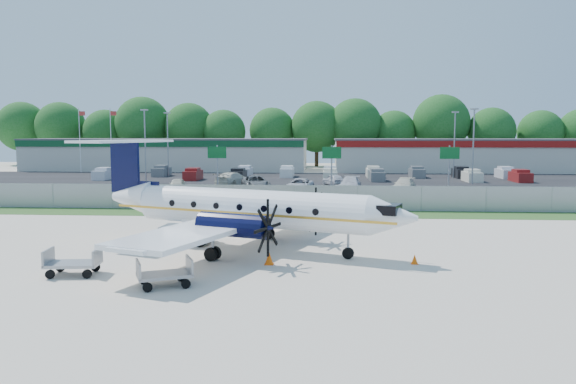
# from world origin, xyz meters

# --- Properties ---
(ground) EXTENTS (170.00, 170.00, 0.00)m
(ground) POSITION_xyz_m (0.00, 0.00, 0.00)
(ground) COLOR beige
(ground) RESTS_ON ground
(grass_verge) EXTENTS (170.00, 4.00, 0.02)m
(grass_verge) POSITION_xyz_m (0.00, 12.00, 0.01)
(grass_verge) COLOR #2D561E
(grass_verge) RESTS_ON ground
(access_road) EXTENTS (170.00, 8.00, 0.02)m
(access_road) POSITION_xyz_m (0.00, 19.00, 0.01)
(access_road) COLOR black
(access_road) RESTS_ON ground
(parking_lot) EXTENTS (170.00, 32.00, 0.02)m
(parking_lot) POSITION_xyz_m (0.00, 40.00, 0.01)
(parking_lot) COLOR black
(parking_lot) RESTS_ON ground
(perimeter_fence) EXTENTS (120.00, 0.06, 1.99)m
(perimeter_fence) POSITION_xyz_m (0.00, 14.00, 1.00)
(perimeter_fence) COLOR gray
(perimeter_fence) RESTS_ON ground
(building_west) EXTENTS (46.40, 12.40, 5.24)m
(building_west) POSITION_xyz_m (-24.00, 61.98, 2.63)
(building_west) COLOR beige
(building_west) RESTS_ON ground
(building_east) EXTENTS (44.40, 12.40, 5.24)m
(building_east) POSITION_xyz_m (26.00, 61.98, 2.63)
(building_east) COLOR beige
(building_east) RESTS_ON ground
(sign_left) EXTENTS (1.80, 0.26, 5.00)m
(sign_left) POSITION_xyz_m (-8.00, 22.91, 3.61)
(sign_left) COLOR gray
(sign_left) RESTS_ON ground
(sign_mid) EXTENTS (1.80, 0.26, 5.00)m
(sign_mid) POSITION_xyz_m (3.00, 22.91, 3.61)
(sign_mid) COLOR gray
(sign_mid) RESTS_ON ground
(sign_right) EXTENTS (1.80, 0.26, 5.00)m
(sign_right) POSITION_xyz_m (14.00, 22.91, 3.61)
(sign_right) COLOR gray
(sign_right) RESTS_ON ground
(flagpole_west) EXTENTS (1.06, 0.12, 10.00)m
(flagpole_west) POSITION_xyz_m (-35.92, 55.00, 5.64)
(flagpole_west) COLOR white
(flagpole_west) RESTS_ON ground
(flagpole_east) EXTENTS (1.06, 0.12, 10.00)m
(flagpole_east) POSITION_xyz_m (-30.92, 55.00, 5.64)
(flagpole_east) COLOR white
(flagpole_east) RESTS_ON ground
(light_pole_nw) EXTENTS (0.90, 0.35, 9.09)m
(light_pole_nw) POSITION_xyz_m (-20.00, 38.00, 5.23)
(light_pole_nw) COLOR gray
(light_pole_nw) RESTS_ON ground
(light_pole_ne) EXTENTS (0.90, 0.35, 9.09)m
(light_pole_ne) POSITION_xyz_m (20.00, 38.00, 5.23)
(light_pole_ne) COLOR gray
(light_pole_ne) RESTS_ON ground
(light_pole_sw) EXTENTS (0.90, 0.35, 9.09)m
(light_pole_sw) POSITION_xyz_m (-20.00, 48.00, 5.23)
(light_pole_sw) COLOR gray
(light_pole_sw) RESTS_ON ground
(light_pole_se) EXTENTS (0.90, 0.35, 9.09)m
(light_pole_se) POSITION_xyz_m (20.00, 48.00, 5.23)
(light_pole_se) COLOR gray
(light_pole_se) RESTS_ON ground
(tree_line) EXTENTS (112.00, 6.00, 14.00)m
(tree_line) POSITION_xyz_m (0.00, 74.00, 0.00)
(tree_line) COLOR #175017
(tree_line) RESTS_ON ground
(aircraft) EXTENTS (18.68, 18.18, 5.75)m
(aircraft) POSITION_xyz_m (-1.82, -1.34, 2.22)
(aircraft) COLOR white
(aircraft) RESTS_ON ground
(pushback_tug) EXTENTS (2.91, 2.19, 1.51)m
(pushback_tug) POSITION_xyz_m (-5.10, -0.09, 0.72)
(pushback_tug) COLOR white
(pushback_tug) RESTS_ON ground
(baggage_cart_near) EXTENTS (2.34, 1.56, 1.16)m
(baggage_cart_near) POSITION_xyz_m (-8.44, -7.34, 0.54)
(baggage_cart_near) COLOR gray
(baggage_cart_near) RESTS_ON ground
(baggage_cart_far) EXTENTS (2.46, 2.04, 1.12)m
(baggage_cart_far) POSITION_xyz_m (-3.95, -8.86, 0.52)
(baggage_cart_far) COLOR gray
(baggage_cart_far) RESTS_ON ground
(cone_nose) EXTENTS (0.33, 0.33, 0.46)m
(cone_nose) POSITION_xyz_m (6.69, -4.19, 0.22)
(cone_nose) COLOR #FF5D08
(cone_nose) RESTS_ON ground
(cone_port_wing) EXTENTS (0.43, 0.43, 0.60)m
(cone_port_wing) POSITION_xyz_m (-0.15, -4.76, 0.29)
(cone_port_wing) COLOR #FF5D08
(cone_port_wing) RESTS_ON ground
(cone_starboard_wing) EXTENTS (0.37, 0.37, 0.53)m
(cone_starboard_wing) POSITION_xyz_m (-0.87, 13.57, 0.25)
(cone_starboard_wing) COLOR #FF5D08
(cone_starboard_wing) RESTS_ON ground
(road_car_west) EXTENTS (4.67, 2.48, 1.29)m
(road_car_west) POSITION_xyz_m (-19.43, 16.83, 0.00)
(road_car_west) COLOR navy
(road_car_west) RESTS_ON ground
(road_car_mid) EXTENTS (4.86, 2.86, 1.55)m
(road_car_mid) POSITION_xyz_m (3.57, 20.85, 0.00)
(road_car_mid) COLOR silver
(road_car_mid) RESTS_ON ground
(parked_car_a) EXTENTS (2.03, 4.04, 1.32)m
(parked_car_a) POSITION_xyz_m (-13.45, 28.39, 0.00)
(parked_car_a) COLOR beige
(parked_car_a) RESTS_ON ground
(parked_car_b) EXTENTS (4.03, 6.12, 1.56)m
(parked_car_b) POSITION_xyz_m (-5.15, 29.67, 0.00)
(parked_car_b) COLOR #595B5E
(parked_car_b) RESTS_ON ground
(parked_car_c) EXTENTS (3.09, 5.28, 1.38)m
(parked_car_c) POSITION_xyz_m (-0.28, 28.26, 0.00)
(parked_car_c) COLOR silver
(parked_car_c) RESTS_ON ground
(parked_car_d) EXTENTS (2.70, 5.29, 1.47)m
(parked_car_d) POSITION_xyz_m (5.07, 29.88, 0.00)
(parked_car_d) COLOR silver
(parked_car_d) RESTS_ON ground
(parked_car_e) EXTENTS (3.24, 5.14, 1.39)m
(parked_car_e) POSITION_xyz_m (10.71, 29.11, 0.00)
(parked_car_e) COLOR beige
(parked_car_e) RESTS_ON ground
(parked_car_f) EXTENTS (4.12, 5.98, 1.61)m
(parked_car_f) POSITION_xyz_m (-8.41, 34.26, 0.00)
(parked_car_f) COLOR beige
(parked_car_f) RESTS_ON ground
(parked_car_g) EXTENTS (3.00, 4.25, 1.34)m
(parked_car_g) POSITION_xyz_m (3.37, 35.67, 0.00)
(parked_car_g) COLOR silver
(parked_car_g) RESTS_ON ground
(far_parking_rows) EXTENTS (56.00, 10.00, 1.60)m
(far_parking_rows) POSITION_xyz_m (0.00, 45.00, 0.00)
(far_parking_rows) COLOR gray
(far_parking_rows) RESTS_ON ground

